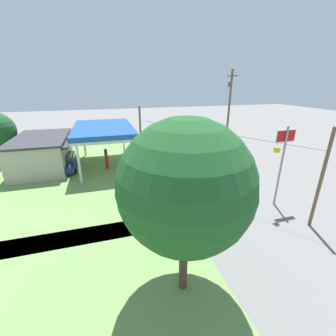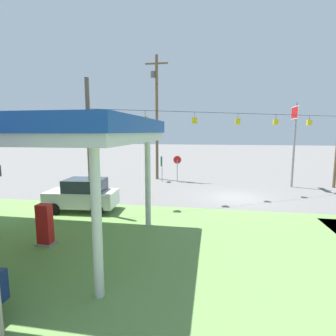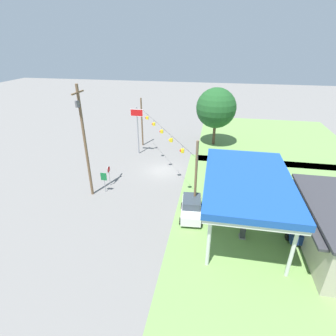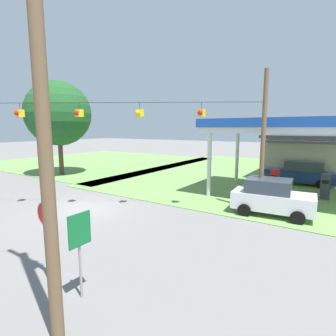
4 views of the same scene
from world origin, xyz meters
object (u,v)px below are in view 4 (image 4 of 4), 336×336
Objects in this scene: stop_sign_roadside at (46,224)px; car_at_pumps_front at (272,197)px; tree_west_verge at (58,114)px; gas_station_canopy at (303,126)px; fuel_pump_far at (325,188)px; route_sign at (80,238)px; car_at_pumps_rear at (301,172)px; utility_pole_main at (37,16)px; gas_station_store at (329,158)px; fuel_pump_near at (274,183)px.

car_at_pumps_front is at bearing -113.11° from stop_sign_roadside.
car_at_pumps_front is 20.93m from tree_west_verge.
fuel_pump_far is at bearing -0.05° from gas_station_canopy.
stop_sign_roadside is at bearing -117.45° from car_at_pumps_front.
tree_west_verge is at bearing 146.26° from route_sign.
fuel_pump_far is 0.42× the size of car_at_pumps_front.
car_at_pumps_rear is at bearing 94.85° from gas_station_canopy.
car_at_pumps_front is 0.81× the size of car_at_pumps_rear.
stop_sign_roadside is 5.43m from utility_pole_main.
gas_station_canopy is at bearing -100.62° from gas_station_store.
stop_sign_roadside is 1.04× the size of route_sign.
utility_pole_main reaches higher than car_at_pumps_rear.
stop_sign_roadside is at bearing 151.34° from utility_pole_main.
utility_pole_main is at bearing -100.18° from gas_station_store.
fuel_pump_near is 0.42× the size of car_at_pumps_front.
fuel_pump_far is 0.70× the size of stop_sign_roadside.
gas_station_canopy is 6.72× the size of fuel_pump_far.
utility_pole_main is at bearing -105.13° from fuel_pump_far.
utility_pole_main is at bearing -35.32° from tree_west_verge.
car_at_pumps_front is 0.46× the size of tree_west_verge.
route_sign is 0.26× the size of tree_west_verge.
route_sign is (-3.56, -14.80, -3.00)m from gas_station_canopy.
route_sign is (-2.81, -10.07, 0.72)m from car_at_pumps_front.
gas_station_store is 6.08× the size of fuel_pump_near.
fuel_pump_near is 4.85m from car_at_pumps_rear.
car_at_pumps_rear is at bearing -103.40° from stop_sign_roadside.
route_sign is at bearing -97.86° from fuel_pump_near.
tree_west_verge is (-19.49, -3.14, 5.16)m from fuel_pump_near.
stop_sign_roadside is at bearing -36.17° from tree_west_verge.
stop_sign_roadside is at bearing -106.10° from gas_station_store.
fuel_pump_far is (3.04, 0.00, 0.00)m from fuel_pump_near.
fuel_pump_near is at bearing -179.95° from gas_station_canopy.
gas_station_store is 6.08× the size of fuel_pump_far.
fuel_pump_near is 0.70× the size of stop_sign_roadside.
gas_station_canopy is at bearing 80.04° from utility_pole_main.
stop_sign_roadside is 20.21m from tree_west_verge.
fuel_pump_far is 16.23m from stop_sign_roadside.
tree_west_verge reaches higher than fuel_pump_near.
car_at_pumps_rear is 0.57× the size of tree_west_verge.
gas_station_canopy is 16.39m from utility_pole_main.
car_at_pumps_front is at bearing 79.64° from utility_pole_main.
car_at_pumps_rear is (0.35, 9.44, 0.01)m from car_at_pumps_front.
car_at_pumps_front is 10.48m from route_sign.
tree_west_verge reaches higher than car_at_pumps_front.
tree_west_verge is (-18.19, 12.89, -0.62)m from utility_pole_main.
fuel_pump_near is 17.09m from utility_pole_main.
fuel_pump_far is (0.08, -7.68, -1.18)m from gas_station_store.
fuel_pump_near is 20.41m from tree_west_verge.
gas_station_store reaches higher than fuel_pump_near.
utility_pole_main reaches higher than route_sign.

